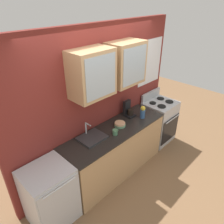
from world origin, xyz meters
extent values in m
plane|color=brown|center=(0.00, 0.00, 0.00)|extent=(10.00, 10.00, 0.00)
cube|color=maroon|center=(0.00, 0.36, 1.28)|extent=(3.43, 0.10, 2.56)
cube|color=tan|center=(-0.35, 0.13, 1.95)|extent=(0.62, 0.37, 0.67)
cube|color=#9EADB7|center=(-0.35, -0.06, 1.95)|extent=(0.53, 0.01, 0.57)
cube|color=tan|center=(0.35, 0.13, 1.95)|extent=(0.62, 0.37, 0.67)
cube|color=#9EADB7|center=(0.35, -0.06, 1.95)|extent=(0.53, 0.01, 0.57)
cube|color=white|center=(1.30, 0.30, 1.74)|extent=(0.69, 0.01, 0.87)
cube|color=tan|center=(0.00, 0.00, 0.45)|extent=(1.99, 0.60, 0.90)
cube|color=black|center=(0.00, 0.00, 0.91)|extent=(2.01, 0.63, 0.02)
cube|color=silver|center=(1.39, 0.00, 0.46)|extent=(0.65, 0.57, 0.92)
cube|color=black|center=(1.39, -0.29, 0.39)|extent=(0.60, 0.01, 0.55)
cylinder|color=silver|center=(1.39, -0.32, 0.66)|extent=(0.52, 0.02, 0.02)
cube|color=silver|center=(1.39, 0.27, 1.01)|extent=(0.62, 0.04, 0.18)
cylinder|color=black|center=(1.24, -0.11, 0.93)|extent=(0.17, 0.17, 0.02)
cylinder|color=black|center=(1.53, -0.11, 0.93)|extent=(0.16, 0.16, 0.02)
cylinder|color=black|center=(1.24, 0.11, 0.93)|extent=(0.14, 0.14, 0.02)
cylinder|color=black|center=(1.53, 0.11, 0.93)|extent=(0.15, 0.15, 0.02)
cube|color=#2D2D30|center=(-0.44, 0.09, 0.94)|extent=(0.41, 0.34, 0.03)
cylinder|color=silver|center=(-0.44, 0.23, 1.05)|extent=(0.02, 0.02, 0.20)
cylinder|color=silver|center=(-0.44, 0.17, 1.15)|extent=(0.02, 0.12, 0.02)
cylinder|color=#669972|center=(0.13, 0.02, 0.94)|extent=(0.19, 0.19, 0.04)
cylinder|color=#E0AD7F|center=(0.13, 0.02, 0.97)|extent=(0.18, 0.18, 0.04)
cylinder|color=#33598C|center=(0.63, -0.08, 1.00)|extent=(0.09, 0.09, 0.16)
sphere|color=yellow|center=(0.63, -0.08, 1.11)|extent=(0.09, 0.09, 0.09)
cylinder|color=#4C7F59|center=(-0.11, -0.09, 0.97)|extent=(0.08, 0.08, 0.09)
torus|color=#4C7F59|center=(-0.06, -0.09, 0.97)|extent=(0.06, 0.01, 0.06)
cube|color=silver|center=(-1.32, 0.00, 0.46)|extent=(0.62, 0.57, 0.92)
cube|color=silver|center=(-1.32, -0.29, 0.46)|extent=(0.59, 0.01, 0.83)
cylinder|color=silver|center=(-1.32, -0.32, 0.86)|extent=(0.47, 0.02, 0.02)
cube|color=black|center=(0.52, 0.13, 0.94)|extent=(0.17, 0.20, 0.03)
cylinder|color=black|center=(0.52, 0.11, 1.01)|extent=(0.11, 0.11, 0.11)
cube|color=black|center=(0.52, 0.20, 1.08)|extent=(0.15, 0.06, 0.26)
camera|label=1|loc=(-2.17, -2.02, 2.91)|focal=34.16mm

